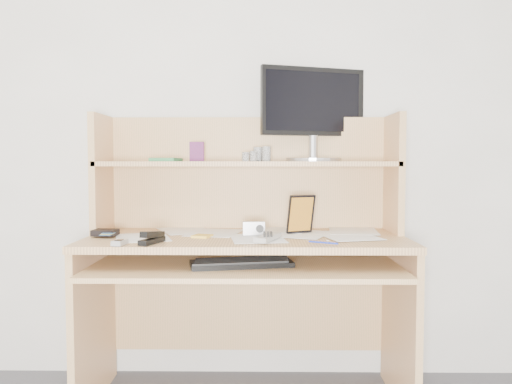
{
  "coord_description": "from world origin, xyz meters",
  "views": [
    {
      "loc": [
        0.07,
        -0.71,
        1.07
      ],
      "look_at": [
        0.04,
        1.43,
        0.95
      ],
      "focal_mm": 35.0,
      "sensor_mm": 36.0,
      "label": 1
    }
  ],
  "objects_px": {
    "keyboard": "(241,263)",
    "tv_remote": "(268,237)",
    "game_case": "(301,214)",
    "desk": "(247,246)",
    "monitor": "(313,112)"
  },
  "relations": [
    {
      "from": "keyboard",
      "to": "tv_remote",
      "type": "height_order",
      "value": "tv_remote"
    },
    {
      "from": "game_case",
      "to": "keyboard",
      "type": "bearing_deg",
      "value": -164.61
    },
    {
      "from": "desk",
      "to": "keyboard",
      "type": "relative_size",
      "value": 3.2
    },
    {
      "from": "keyboard",
      "to": "tv_remote",
      "type": "distance_m",
      "value": 0.15
    },
    {
      "from": "game_case",
      "to": "monitor",
      "type": "xyz_separation_m",
      "value": [
        0.07,
        0.2,
        0.48
      ]
    },
    {
      "from": "game_case",
      "to": "desk",
      "type": "bearing_deg",
      "value": 148.04
    },
    {
      "from": "keyboard",
      "to": "game_case",
      "type": "bearing_deg",
      "value": 27.89
    },
    {
      "from": "tv_remote",
      "to": "monitor",
      "type": "height_order",
      "value": "monitor"
    },
    {
      "from": "desk",
      "to": "tv_remote",
      "type": "relative_size",
      "value": 7.26
    },
    {
      "from": "keyboard",
      "to": "monitor",
      "type": "bearing_deg",
      "value": 39.62
    },
    {
      "from": "monitor",
      "to": "desk",
      "type": "bearing_deg",
      "value": -169.49
    },
    {
      "from": "desk",
      "to": "monitor",
      "type": "bearing_deg",
      "value": 27.55
    },
    {
      "from": "desk",
      "to": "game_case",
      "type": "xyz_separation_m",
      "value": [
        0.24,
        -0.03,
        0.15
      ]
    },
    {
      "from": "desk",
      "to": "monitor",
      "type": "xyz_separation_m",
      "value": [
        0.32,
        0.17,
        0.63
      ]
    },
    {
      "from": "tv_remote",
      "to": "desk",
      "type": "bearing_deg",
      "value": 133.62
    }
  ]
}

